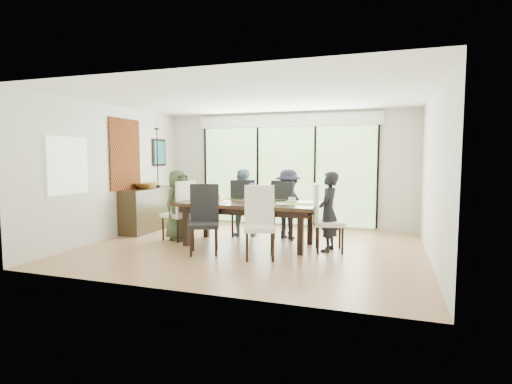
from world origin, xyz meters
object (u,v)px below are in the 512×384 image
(chair_near_left, at_px, (204,219))
(bowl, at_px, (147,186))
(chair_left_end, at_px, (178,210))
(person_far_left, at_px, (242,202))
(person_far_right, at_px, (288,204))
(chair_far_left, at_px, (242,207))
(table_top, at_px, (249,204))
(cup_b, at_px, (255,200))
(chair_near_right, at_px, (260,222))
(sideboard, at_px, (150,209))
(cup_a, at_px, (218,197))
(person_left_end, at_px, (178,205))
(laptop, at_px, (205,200))
(cup_c, at_px, (292,200))
(person_right_end, at_px, (328,212))
(chair_right_end, at_px, (329,218))
(chair_far_right, at_px, (288,209))
(vase, at_px, (252,198))

(chair_near_left, height_order, bowl, chair_near_left)
(chair_left_end, xyz_separation_m, person_far_left, (1.05, 0.83, 0.10))
(person_far_right, bearing_deg, bowl, 14.80)
(chair_far_left, distance_m, chair_near_left, 1.72)
(table_top, xyz_separation_m, cup_b, (0.15, -0.10, 0.08))
(chair_near_right, bearing_deg, sideboard, 133.36)
(cup_a, bearing_deg, chair_left_end, -169.38)
(person_far_left, bearing_deg, chair_near_right, 109.12)
(person_left_end, relative_size, sideboard, 0.83)
(laptop, relative_size, cup_c, 2.66)
(cup_a, distance_m, sideboard, 2.06)
(chair_near_left, distance_m, person_far_right, 2.00)
(bowl, bearing_deg, chair_far_left, 5.29)
(person_right_end, distance_m, cup_a, 2.19)
(table_top, height_order, chair_near_right, chair_near_right)
(chair_far_left, relative_size, cup_a, 8.87)
(chair_far_left, distance_m, cup_c, 1.48)
(chair_right_end, distance_m, chair_near_right, 1.33)
(chair_far_left, distance_m, chair_far_right, 1.00)
(person_far_right, relative_size, laptop, 3.91)
(cup_a, height_order, bowl, bowl)
(person_far_left, relative_size, person_far_right, 1.00)
(person_left_end, xyz_separation_m, bowl, (-1.16, 0.65, 0.31))
(chair_near_right, relative_size, cup_c, 8.87)
(cup_c, bearing_deg, cup_b, -162.90)
(table_top, xyz_separation_m, bowl, (-2.64, 0.65, 0.23))
(cup_a, bearing_deg, vase, -7.59)
(person_far_left, bearing_deg, cup_b, 112.75)
(person_far_right, bearing_deg, chair_far_left, 10.38)
(person_left_end, distance_m, cup_c, 2.29)
(chair_near_right, bearing_deg, chair_left_end, 137.15)
(chair_near_right, bearing_deg, chair_far_right, 68.99)
(chair_near_left, height_order, person_left_end, person_left_end)
(chair_far_right, bearing_deg, cup_b, 84.34)
(table_top, bearing_deg, chair_right_end, 0.00)
(person_left_end, bearing_deg, person_right_end, -75.38)
(table_top, xyz_separation_m, person_left_end, (-1.48, 0.00, -0.08))
(chair_near_right, relative_size, person_right_end, 0.85)
(person_far_right, distance_m, laptop, 1.69)
(person_right_end, height_order, person_far_left, same)
(person_right_end, relative_size, person_far_right, 1.00)
(chair_near_left, xyz_separation_m, person_left_end, (-0.98, 0.87, 0.10))
(chair_left_end, bearing_deg, table_top, 106.60)
(chair_far_right, bearing_deg, vase, 75.17)
(chair_near_right, distance_m, laptop, 1.57)
(chair_far_right, xyz_separation_m, person_right_end, (0.93, -0.85, 0.10))
(table_top, bearing_deg, cup_a, 167.91)
(chair_far_left, height_order, chair_near_left, same)
(cup_c, bearing_deg, bowl, 170.94)
(table_top, distance_m, person_far_right, 1.00)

